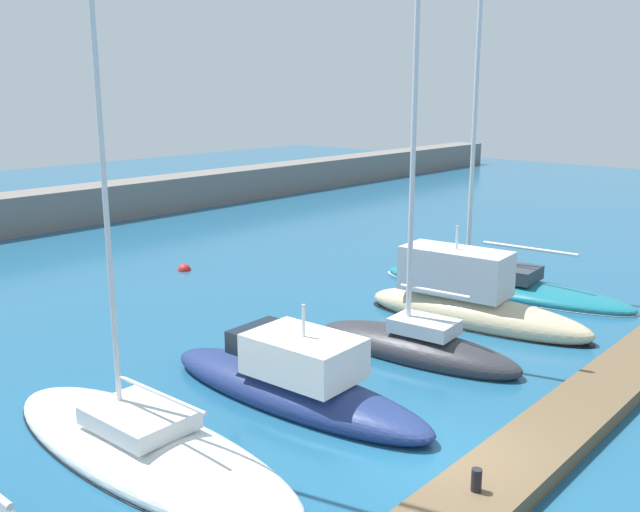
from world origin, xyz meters
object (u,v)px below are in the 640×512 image
object	(u,v)px
mooring_buoy_red	(184,270)
sailboat_teal_seventh	(500,282)
motorboat_sand_sixth	(469,302)
motorboat_navy_fourth	(294,382)
sailboat_charcoal_fifth	(416,345)
sailboat_white_third	(144,446)
dock_bollard	(476,480)

from	to	relation	value
mooring_buoy_red	sailboat_teal_seventh	bearing A→B (deg)	-62.70
motorboat_sand_sixth	motorboat_navy_fourth	bearing A→B (deg)	83.45
sailboat_charcoal_fifth	mooring_buoy_red	distance (m)	13.21
sailboat_teal_seventh	sailboat_white_third	bearing A→B (deg)	86.82
motorboat_sand_sixth	mooring_buoy_red	bearing A→B (deg)	3.46
motorboat_navy_fourth	motorboat_sand_sixth	bearing A→B (deg)	-93.48
motorboat_navy_fourth	dock_bollard	distance (m)	5.91
motorboat_sand_sixth	sailboat_teal_seventh	xyz separation A→B (m)	(4.05, 0.92, -0.31)
sailboat_white_third	motorboat_navy_fourth	world-z (taller)	sailboat_white_third
motorboat_navy_fourth	sailboat_teal_seventh	size ratio (longest dim) A/B	0.41
motorboat_navy_fourth	sailboat_charcoal_fifth	bearing A→B (deg)	-99.71
motorboat_navy_fourth	sailboat_white_third	bearing A→B (deg)	80.23
motorboat_navy_fourth	sailboat_charcoal_fifth	world-z (taller)	sailboat_charcoal_fifth
motorboat_navy_fourth	dock_bollard	world-z (taller)	motorboat_navy_fourth
sailboat_white_third	motorboat_sand_sixth	bearing A→B (deg)	-94.21
sailboat_charcoal_fifth	dock_bollard	xyz separation A→B (m)	(-5.78, -5.20, 0.25)
sailboat_white_third	motorboat_navy_fourth	size ratio (longest dim) A/B	2.16
motorboat_sand_sixth	sailboat_teal_seventh	bearing A→B (deg)	-82.67
motorboat_navy_fourth	mooring_buoy_red	distance (m)	14.04
sailboat_white_third	sailboat_charcoal_fifth	world-z (taller)	sailboat_white_third
mooring_buoy_red	dock_bollard	xyz separation A→B (m)	(-7.57, -18.29, 0.60)
sailboat_teal_seventh	mooring_buoy_red	size ratio (longest dim) A/B	35.71
sailboat_teal_seventh	mooring_buoy_red	bearing A→B (deg)	23.25
motorboat_sand_sixth	dock_bollard	size ratio (longest dim) A/B	18.22
motorboat_sand_sixth	dock_bollard	distance (m)	11.11
motorboat_sand_sixth	sailboat_charcoal_fifth	bearing A→B (deg)	91.00
sailboat_white_third	mooring_buoy_red	world-z (taller)	sailboat_white_third
motorboat_navy_fourth	dock_bollard	size ratio (longest dim) A/B	18.75
sailboat_charcoal_fifth	sailboat_teal_seventh	xyz separation A→B (m)	(7.84, 1.36, 0.03)
dock_bollard	mooring_buoy_red	bearing A→B (deg)	67.50
sailboat_white_third	dock_bollard	distance (m)	6.96
motorboat_navy_fourth	dock_bollard	bearing A→B (deg)	165.88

